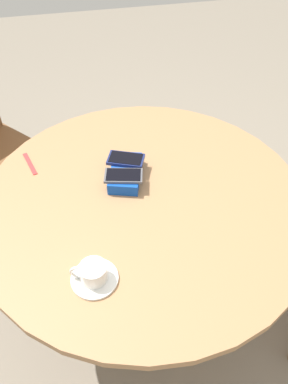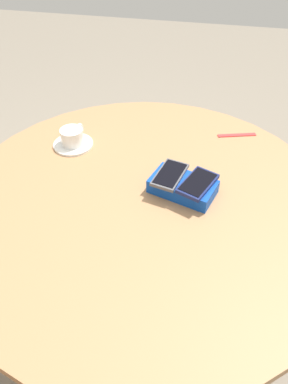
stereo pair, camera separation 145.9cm
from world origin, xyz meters
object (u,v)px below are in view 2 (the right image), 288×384
(coffee_cup, at_px, (72,136))
(lanyard_strap, at_px, (237,135))
(round_table, at_px, (144,223))
(phone_box, at_px, (183,187))
(phone_navy, at_px, (198,183))
(saucer, at_px, (73,144))
(phone_gray, at_px, (170,175))

(coffee_cup, height_order, lanyard_strap, coffee_cup)
(round_table, height_order, coffee_cup, coffee_cup)
(phone_box, xyz_separation_m, phone_navy, (-0.04, 0.01, 0.03))
(round_table, xyz_separation_m, phone_navy, (-0.15, -0.03, 0.16))
(saucer, bearing_deg, phone_box, 157.71)
(phone_gray, bearing_deg, phone_navy, 164.02)
(phone_navy, height_order, coffee_cup, coffee_cup)
(phone_box, height_order, coffee_cup, coffee_cup)
(phone_box, xyz_separation_m, saucer, (0.40, -0.17, -0.02))
(phone_gray, bearing_deg, round_table, 41.67)
(coffee_cup, distance_m, lanyard_strap, 0.58)
(round_table, relative_size, lanyard_strap, 8.30)
(round_table, height_order, lanyard_strap, lanyard_strap)
(saucer, distance_m, coffee_cup, 0.03)
(saucer, bearing_deg, phone_gray, 157.28)
(round_table, bearing_deg, phone_box, -157.36)
(saucer, xyz_separation_m, lanyard_strap, (-0.56, -0.18, -0.00))
(phone_gray, height_order, coffee_cup, coffee_cup)
(phone_gray, bearing_deg, phone_box, 161.45)
(phone_box, distance_m, saucer, 0.44)
(phone_gray, distance_m, saucer, 0.39)
(saucer, height_order, coffee_cup, coffee_cup)
(coffee_cup, bearing_deg, round_table, 144.12)
(round_table, bearing_deg, lanyard_strap, -123.95)
(phone_navy, bearing_deg, saucer, -21.48)
(phone_gray, bearing_deg, saucer, -22.72)
(saucer, relative_size, coffee_cup, 1.29)
(phone_box, xyz_separation_m, phone_gray, (0.04, -0.01, 0.03))
(phone_navy, relative_size, coffee_cup, 1.41)
(phone_box, relative_size, coffee_cup, 2.00)
(phone_navy, height_order, lanyard_strap, phone_navy)
(coffee_cup, bearing_deg, phone_box, 157.35)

